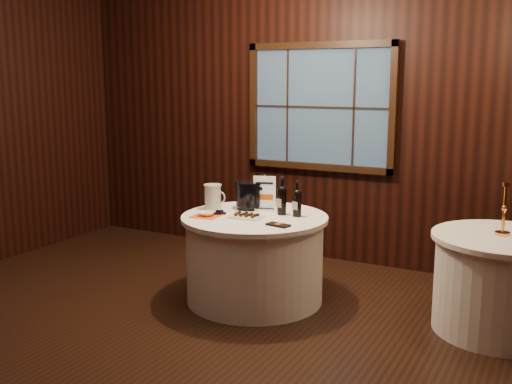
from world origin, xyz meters
The scene contains 15 objects.
ground centered at (0.00, 0.00, 0.00)m, with size 6.00×6.00×0.00m, color black.
back_wall centered at (0.00, 2.48, 1.54)m, with size 6.00×0.10×3.00m.
main_table centered at (0.00, 1.00, 0.39)m, with size 1.28×1.28×0.77m.
side_table centered at (2.00, 1.30, 0.39)m, with size 1.08×1.08×0.77m.
sign_stand centered at (-0.03, 1.24, 0.88)m, with size 0.19×0.14×0.33m.
port_bottle_left centered at (0.19, 1.15, 0.92)m, with size 0.08×0.09×0.34m.
port_bottle_right centered at (0.34, 1.15, 0.91)m, with size 0.07×0.08×0.31m.
ice_bucket centered at (-0.18, 1.21, 0.90)m, with size 0.25×0.25×0.25m.
chocolate_plate centered at (-0.02, 0.90, 0.79)m, with size 0.28×0.19×0.04m.
chocolate_box centered at (0.34, 0.77, 0.78)m, with size 0.19×0.10×0.02m, color black.
grape_bunch centered at (-0.29, 0.88, 0.79)m, with size 0.17×0.10×0.04m.
glass_pitcher centered at (-0.45, 1.04, 0.89)m, with size 0.21×0.16×0.23m.
orange_napkin centered at (-0.36, 0.79, 0.77)m, with size 0.23×0.23×0.00m, color #F45814.
cracker_bowl centered at (-0.36, 0.79, 0.79)m, with size 0.14×0.14×0.03m, color white.
brass_candlestick centered at (1.98, 1.33, 0.92)m, with size 0.12×0.12×0.41m.
Camera 1 is at (2.40, -3.47, 1.94)m, focal length 42.00 mm.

